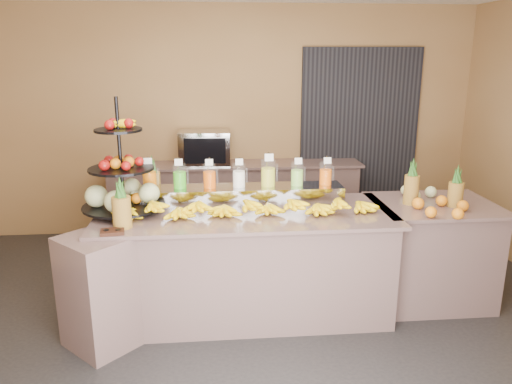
{
  "coord_description": "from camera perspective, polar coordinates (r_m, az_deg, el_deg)",
  "views": [
    {
      "loc": [
        -0.28,
        -3.7,
        2.22
      ],
      "look_at": [
        0.09,
        0.3,
        1.1
      ],
      "focal_mm": 35.0,
      "sensor_mm": 36.0,
      "label": 1
    }
  ],
  "objects": [
    {
      "name": "fruit_stand",
      "position": [
        4.29,
        -14.4,
        0.89
      ],
      "size": [
        0.76,
        0.76,
        0.96
      ],
      "rotation": [
        0.0,
        0.0,
        -0.12
      ],
      "color": "black",
      "rests_on": "buffet_counter"
    },
    {
      "name": "juice_pitcher_orange_b",
      "position": [
        4.41,
        -5.34,
        1.7
      ],
      "size": [
        0.11,
        0.12,
        0.27
      ],
      "color": "silver",
      "rests_on": "pitcher_tray"
    },
    {
      "name": "pineapple_left_a",
      "position": [
        3.94,
        -15.11,
        -1.87
      ],
      "size": [
        0.14,
        0.14,
        0.4
      ],
      "rotation": [
        0.0,
        0.0,
        -0.36
      ],
      "color": "brown",
      "rests_on": "buffet_counter"
    },
    {
      "name": "pitcher_tray",
      "position": [
        4.45,
        -1.94,
        -0.32
      ],
      "size": [
        1.85,
        0.3,
        0.15
      ],
      "primitive_type": "cube",
      "color": "gray",
      "rests_on": "buffet_counter"
    },
    {
      "name": "right_counter",
      "position": [
        4.88,
        19.25,
        -6.45
      ],
      "size": [
        1.08,
        0.88,
        0.93
      ],
      "color": "#A17975",
      "rests_on": "ground"
    },
    {
      "name": "buffet_counter",
      "position": [
        4.33,
        -2.63,
        -8.38
      ],
      "size": [
        2.75,
        1.25,
        0.93
      ],
      "color": "#A17975",
      "rests_on": "ground"
    },
    {
      "name": "juice_pitcher_milk",
      "position": [
        4.41,
        -1.96,
        1.78
      ],
      "size": [
        0.11,
        0.12,
        0.27
      ],
      "color": "silver",
      "rests_on": "pitcher_tray"
    },
    {
      "name": "room_envelope",
      "position": [
        4.52,
        0.73,
        11.16
      ],
      "size": [
        6.04,
        5.02,
        2.82
      ],
      "color": "olive",
      "rests_on": "ground"
    },
    {
      "name": "condiment_caddy",
      "position": [
        3.87,
        -16.1,
        -4.38
      ],
      "size": [
        0.19,
        0.15,
        0.03
      ],
      "primitive_type": "cube",
      "rotation": [
        0.0,
        0.0,
        0.14
      ],
      "color": "black",
      "rests_on": "buffet_counter"
    },
    {
      "name": "juice_pitcher_green",
      "position": [
        4.41,
        -8.72,
        1.65
      ],
      "size": [
        0.12,
        0.12,
        0.28
      ],
      "color": "silver",
      "rests_on": "pitcher_tray"
    },
    {
      "name": "oven_warmer",
      "position": [
        6.05,
        -5.85,
        5.08
      ],
      "size": [
        0.62,
        0.45,
        0.4
      ],
      "primitive_type": "cube",
      "rotation": [
        0.0,
        0.0,
        -0.04
      ],
      "color": "gray",
      "rests_on": "back_ledge"
    },
    {
      "name": "back_ledge",
      "position": [
        6.21,
        -2.43,
        -0.88
      ],
      "size": [
        3.1,
        0.55,
        0.93
      ],
      "color": "#A17975",
      "rests_on": "ground"
    },
    {
      "name": "juice_pitcher_orange_c",
      "position": [
        4.52,
        7.96,
        1.96
      ],
      "size": [
        0.11,
        0.12,
        0.27
      ],
      "color": "silver",
      "rests_on": "pitcher_tray"
    },
    {
      "name": "ground",
      "position": [
        4.32,
        -0.8,
        -15.38
      ],
      "size": [
        6.0,
        6.0,
        0.0
      ],
      "primitive_type": "plane",
      "color": "black",
      "rests_on": "ground"
    },
    {
      "name": "juice_pitcher_lime",
      "position": [
        4.47,
        4.71,
        1.9
      ],
      "size": [
        0.11,
        0.12,
        0.27
      ],
      "color": "silver",
      "rests_on": "pitcher_tray"
    },
    {
      "name": "juice_pitcher_orange_a",
      "position": [
        4.44,
        -12.07,
        1.61
      ],
      "size": [
        0.12,
        0.13,
        0.3
      ],
      "color": "silver",
      "rests_on": "pitcher_tray"
    },
    {
      "name": "pineapple_left_b",
      "position": [
        4.64,
        -11.7,
        1.03
      ],
      "size": [
        0.14,
        0.14,
        0.42
      ],
      "rotation": [
        0.0,
        0.0,
        0.14
      ],
      "color": "brown",
      "rests_on": "buffet_counter"
    },
    {
      "name": "juice_pitcher_lemon",
      "position": [
        4.43,
        1.4,
        2.03
      ],
      "size": [
        0.13,
        0.13,
        0.32
      ],
      "color": "silver",
      "rests_on": "pitcher_tray"
    },
    {
      "name": "banana_heap",
      "position": [
        4.15,
        -1.15,
        -1.44
      ],
      "size": [
        2.15,
        0.19,
        0.18
      ],
      "color": "yellow",
      "rests_on": "buffet_counter"
    },
    {
      "name": "right_fruit_pile",
      "position": [
        4.55,
        19.85,
        -0.82
      ],
      "size": [
        0.49,
        0.47,
        0.26
      ],
      "color": "brown",
      "rests_on": "right_counter"
    }
  ]
}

